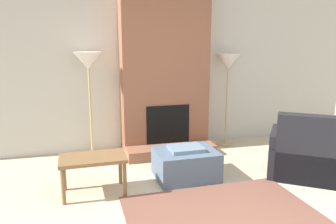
{
  "coord_description": "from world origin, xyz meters",
  "views": [
    {
      "loc": [
        -1.38,
        -2.2,
        1.74
      ],
      "look_at": [
        0.0,
        2.63,
        0.67
      ],
      "focal_mm": 35.0,
      "sensor_mm": 36.0,
      "label": 1
    }
  ],
  "objects_px": {
    "floor_lamp_left": "(88,65)",
    "floor_lamp_right": "(228,65)",
    "armchair": "(306,157)",
    "side_table": "(93,162)",
    "ottoman": "(186,163)"
  },
  "relations": [
    {
      "from": "floor_lamp_left",
      "to": "ottoman",
      "type": "bearing_deg",
      "value": -45.91
    },
    {
      "from": "floor_lamp_left",
      "to": "armchair",
      "type": "bearing_deg",
      "value": -30.66
    },
    {
      "from": "ottoman",
      "to": "armchair",
      "type": "bearing_deg",
      "value": -15.0
    },
    {
      "from": "floor_lamp_left",
      "to": "floor_lamp_right",
      "type": "height_order",
      "value": "floor_lamp_left"
    },
    {
      "from": "armchair",
      "to": "side_table",
      "type": "xyz_separation_m",
      "value": [
        -2.7,
        0.26,
        0.11
      ]
    },
    {
      "from": "armchair",
      "to": "ottoman",
      "type": "bearing_deg",
      "value": 21.94
    },
    {
      "from": "armchair",
      "to": "side_table",
      "type": "height_order",
      "value": "armchair"
    },
    {
      "from": "side_table",
      "to": "armchair",
      "type": "bearing_deg",
      "value": -5.53
    },
    {
      "from": "ottoman",
      "to": "floor_lamp_left",
      "type": "distance_m",
      "value": 2.02
    },
    {
      "from": "floor_lamp_left",
      "to": "side_table",
      "type": "bearing_deg",
      "value": -92.42
    },
    {
      "from": "ottoman",
      "to": "floor_lamp_right",
      "type": "bearing_deg",
      "value": 45.88
    },
    {
      "from": "floor_lamp_left",
      "to": "floor_lamp_right",
      "type": "distance_m",
      "value": 2.25
    },
    {
      "from": "side_table",
      "to": "floor_lamp_right",
      "type": "bearing_deg",
      "value": 29.54
    },
    {
      "from": "side_table",
      "to": "floor_lamp_right",
      "type": "relative_size",
      "value": 0.48
    },
    {
      "from": "armchair",
      "to": "floor_lamp_left",
      "type": "height_order",
      "value": "floor_lamp_left"
    }
  ]
}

